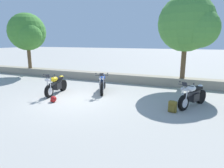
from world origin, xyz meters
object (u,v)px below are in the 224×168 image
Objects in this scene: rider_backpack at (173,106)px; leafy_tree_far_left at (28,33)px; motorcycle_blue_centre at (102,83)px; motorcycle_white_far_right at (193,96)px; leafy_tree_mid_left at (189,25)px; motorcycle_yellow_near_left at (56,85)px; rider_helmet at (53,99)px.

rider_backpack is 12.81m from leafy_tree_far_left.
motorcycle_blue_centre reaches higher than rider_backpack.
motorcycle_white_far_right is 4.76m from leafy_tree_mid_left.
motorcycle_white_far_right is 0.44× the size of leafy_tree_far_left.
leafy_tree_mid_left is at bearing 32.81° from motorcycle_yellow_near_left.
rider_backpack is at bearing -125.23° from motorcycle_white_far_right.
rider_helmet is at bearing -172.37° from rider_backpack.
leafy_tree_far_left is at bearing 140.52° from rider_helmet.
leafy_tree_mid_left reaches higher than motorcycle_blue_centre.
motorcycle_yellow_near_left is 0.48× the size of leafy_tree_far_left.
motorcycle_yellow_near_left is at bearing -175.77° from motorcycle_white_far_right.
motorcycle_yellow_near_left is at bearing 122.17° from rider_helmet.
motorcycle_white_far_right is at bearing -9.81° from motorcycle_blue_centre.
motorcycle_yellow_near_left is 4.39× the size of rider_backpack.
rider_backpack is at bearing -21.33° from leafy_tree_far_left.
rider_backpack is 1.68× the size of rider_helmet.
leafy_tree_mid_left reaches higher than motorcycle_white_far_right.
motorcycle_white_far_right is 13.09m from leafy_tree_far_left.
motorcycle_blue_centre is at bearing 31.49° from motorcycle_yellow_near_left.
motorcycle_blue_centre and motorcycle_white_far_right have the same top height.
motorcycle_white_far_right reaches higher than rider_backpack.
motorcycle_white_far_right is at bearing 54.77° from rider_backpack.
motorcycle_yellow_near_left is 1.47m from rider_helmet.
motorcycle_blue_centre is 8.64m from leafy_tree_far_left.
leafy_tree_far_left is at bearing -179.92° from leafy_tree_mid_left.
motorcycle_blue_centre is at bearing -19.50° from leafy_tree_far_left.
leafy_tree_mid_left is at bearing 86.83° from rider_backpack.
leafy_tree_far_left reaches higher than motorcycle_yellow_near_left.
motorcycle_yellow_near_left reaches higher than rider_backpack.
motorcycle_yellow_near_left is 6.02m from rider_backpack.
motorcycle_yellow_near_left is 1.09× the size of motorcycle_white_far_right.
motorcycle_yellow_near_left is 8.08m from leafy_tree_mid_left.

